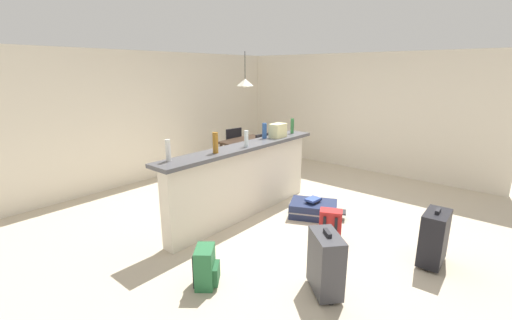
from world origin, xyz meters
TOP-DOWN VIEW (x-y plane):
  - ground_plane at (0.00, 0.00)m, footprint 13.00×13.00m
  - wall_back at (0.00, 3.05)m, footprint 6.60×0.10m
  - wall_right at (3.05, 0.30)m, footprint 0.10×6.00m
  - partition_half_wall at (-0.52, 0.31)m, footprint 2.80×0.20m
  - bar_countertop at (-0.52, 0.31)m, footprint 2.96×0.40m
  - bottle_white at (-1.74, 0.41)m, footprint 0.06×0.06m
  - bottle_amber at (-1.10, 0.28)m, footprint 0.07×0.07m
  - bottle_clear at (-0.56, 0.23)m, footprint 0.06×0.06m
  - bottle_blue at (0.07, 0.41)m, footprint 0.07×0.07m
  - bottle_green at (0.73, 0.33)m, footprint 0.06×0.06m
  - grocery_bag at (0.28, 0.30)m, footprint 0.26×0.18m
  - dining_table at (1.12, 1.64)m, footprint 1.10×0.80m
  - dining_chair_near_partition at (1.05, 1.13)m, footprint 0.43×0.43m
  - dining_chair_far_side at (1.16, 2.21)m, footprint 0.46×0.46m
  - pendant_lamp at (1.05, 1.69)m, footprint 0.34×0.34m
  - suitcase_flat_navy at (0.14, -0.50)m, footprint 0.74×0.89m
  - suitcase_upright_charcoal at (-1.38, -1.53)m, footprint 0.47×0.49m
  - backpack_green at (-2.05, -0.54)m, footprint 0.34×0.34m
  - backpack_red at (-0.37, -1.05)m, footprint 0.32×0.33m
  - suitcase_upright_black at (-0.13, -2.21)m, footprint 0.45×0.26m
  - book_stack at (0.16, -0.48)m, footprint 0.30×0.19m

SIDE VIEW (x-z plane):
  - ground_plane at x=0.00m, z-range -0.05..0.00m
  - suitcase_flat_navy at x=0.14m, z-range 0.00..0.22m
  - backpack_green at x=-2.05m, z-range -0.01..0.41m
  - backpack_red at x=-0.37m, z-range -0.01..0.41m
  - book_stack at x=0.16m, z-range 0.22..0.29m
  - suitcase_upright_charcoal at x=-1.38m, z-range 0.00..0.67m
  - suitcase_upright_black at x=-0.13m, z-range 0.00..0.67m
  - dining_chair_near_partition at x=1.05m, z-range 0.05..0.98m
  - dining_chair_far_side at x=1.16m, z-range 0.05..0.98m
  - partition_half_wall at x=-0.52m, z-range 0.00..1.05m
  - dining_table at x=1.12m, z-range 0.28..1.02m
  - bar_countertop at x=-0.52m, z-range 1.05..1.10m
  - grocery_bag at x=0.28m, z-range 1.10..1.32m
  - bottle_clear at x=-0.56m, z-range 1.10..1.33m
  - bottle_blue at x=0.07m, z-range 1.10..1.34m
  - bottle_green at x=0.73m, z-range 1.10..1.35m
  - bottle_white at x=-1.74m, z-range 1.10..1.36m
  - bottle_amber at x=-1.10m, z-range 1.10..1.37m
  - wall_back at x=0.00m, z-range 0.00..2.50m
  - wall_right at x=3.05m, z-range 0.00..2.50m
  - pendant_lamp at x=1.05m, z-range 1.56..2.26m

